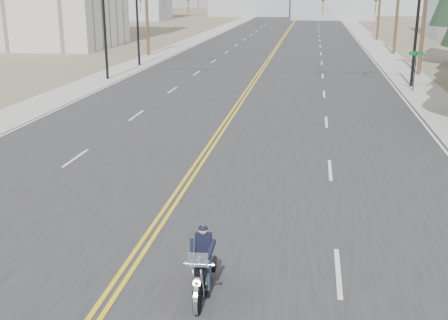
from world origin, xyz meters
TOP-DOWN VIEW (x-y plane):
  - road at (0.00, 70.00)m, footprint 20.00×200.00m
  - sidewalk_left at (-11.50, 70.00)m, footprint 3.00×200.00m
  - sidewalk_right at (11.50, 70.00)m, footprint 3.00×200.00m
  - traffic_mast_left at (-8.98, 32.00)m, footprint 7.10×0.26m
  - traffic_mast_right at (8.98, 32.00)m, footprint 7.10×0.26m
  - traffic_mast_far at (-9.31, 40.00)m, footprint 6.10×0.26m
  - street_sign at (10.80, 30.00)m, footprint 0.90×0.06m
  - utility_pole_left at (-12.50, 48.00)m, footprint 2.20×0.30m
  - motorcyclist at (1.99, 2.55)m, footprint 0.97×2.03m

SIDE VIEW (x-z plane):
  - road at x=0.00m, z-range 0.00..0.01m
  - sidewalk_left at x=-11.50m, z-range 0.00..0.01m
  - sidewalk_right at x=11.50m, z-range 0.00..0.01m
  - motorcyclist at x=1.99m, z-range 0.00..1.55m
  - street_sign at x=10.80m, z-range 0.49..3.12m
  - traffic_mast_far at x=-9.31m, z-range 1.37..8.37m
  - traffic_mast_left at x=-8.98m, z-range 1.44..8.44m
  - traffic_mast_right at x=8.98m, z-range 1.44..8.44m
  - utility_pole_left at x=-12.50m, z-range 0.23..10.73m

